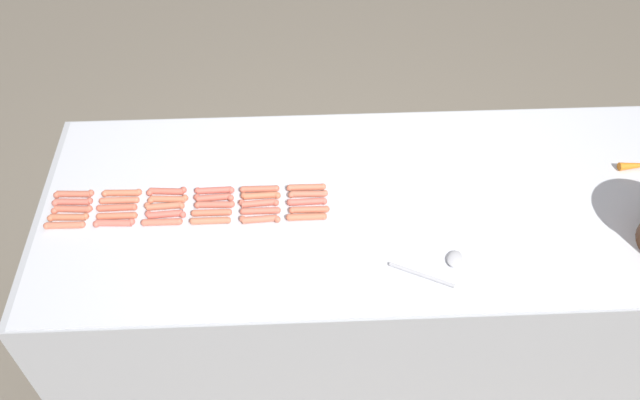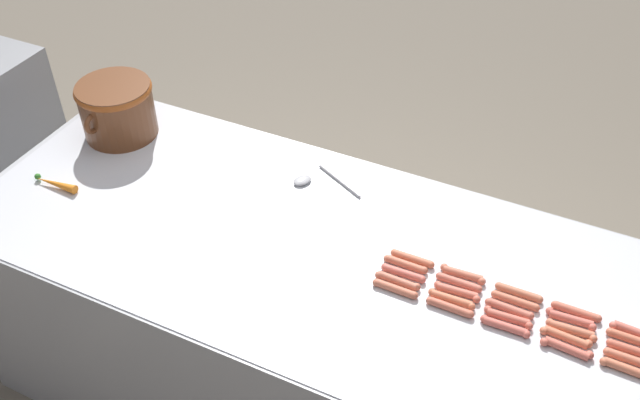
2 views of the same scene
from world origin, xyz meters
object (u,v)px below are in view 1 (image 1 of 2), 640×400
Objects in this scene: hot_dog_4 at (259,189)px; hot_dog_20 at (165,214)px; hot_dog_14 at (164,206)px; hot_dog_25 at (114,223)px; hot_dog_10 at (261,196)px; hot_dog_15 at (215,205)px; hot_dog_7 at (119,200)px; hot_dog_18 at (68,217)px; hot_dog_9 at (214,198)px; hot_dog_24 at (64,225)px; hot_dog_22 at (260,211)px; hot_dog_1 at (122,193)px; hot_dog_6 at (72,202)px; hot_dog_5 at (306,187)px; hot_dog_19 at (117,216)px; hot_dog_27 at (210,221)px; hot_dog_13 at (117,208)px; hot_dog_12 at (72,210)px; hot_dog_28 at (260,219)px; hot_dog_23 at (309,210)px; hot_dog_17 at (307,201)px; hot_dog_16 at (259,203)px; hot_dog_26 at (162,222)px; hot_dog_29 at (306,217)px; hot_dog_11 at (308,194)px; hot_dog_2 at (167,191)px; hot_dog_0 at (74,194)px; serving_spoon at (444,264)px; hot_dog_8 at (168,199)px.

hot_dog_20 is (0.11, -0.33, 0.00)m from hot_dog_4.
hot_dog_14 is 0.18m from hot_dog_25.
hot_dog_10 and hot_dog_15 have the same top height.
hot_dog_7 is 1.00× the size of hot_dog_18.
hot_dog_9 is 1.00× the size of hot_dog_24.
hot_dog_20 and hot_dog_22 have the same top height.
hot_dog_1 is 1.00× the size of hot_dog_24.
hot_dog_20 is (0.07, 0.34, 0.00)m from hot_dog_6.
hot_dog_5 and hot_dog_18 have the same top height.
hot_dog_4 and hot_dog_5 have the same top height.
hot_dog_9 is at bearing 102.29° from hot_dog_19.
hot_dog_7 is at bearing -177.46° from hot_dog_19.
hot_dog_24 is at bearing -88.80° from hot_dog_25.
hot_dog_15 and hot_dog_27 have the same top height.
hot_dog_6 is 0.34m from hot_dog_20.
hot_dog_13 is (0.04, -0.34, 0.00)m from hot_dog_9.
hot_dog_12 is 0.67m from hot_dog_28.
hot_dog_23 is at bearing 83.43° from hot_dog_15.
hot_dog_13 is at bearing -178.63° from hot_dog_25.
hot_dog_17 is 1.00× the size of hot_dog_18.
hot_dog_1 and hot_dog_16 have the same top height.
hot_dog_26 is (0.14, -0.50, 0.00)m from hot_dog_5.
hot_dog_26 is 0.50m from hot_dog_29.
hot_dog_15 is at bearing 90.32° from hot_dog_12.
hot_dog_10 is 0.17m from hot_dog_15.
hot_dog_29 is at bearing -3.07° from hot_dog_17.
hot_dog_2 is at bearing -93.88° from hot_dog_11.
hot_dog_23 is 0.68m from hot_dog_25.
hot_dog_15 is at bearing 96.65° from hot_dog_19.
hot_dog_10 is 1.00× the size of hot_dog_17.
hot_dog_2 is (-0.00, 0.16, 0.00)m from hot_dog_1.
hot_dog_18 and hot_dog_26 have the same top height.
hot_dog_0 is 1.00× the size of hot_dog_20.
hot_dog_12 is at bearing -94.74° from hot_dog_29.
hot_dog_29 is at bearing 74.14° from hot_dog_2.
hot_dog_18 is 1.00× the size of hot_dog_25.
hot_dog_16 is (-0.00, 0.16, 0.00)m from hot_dog_15.
hot_dog_22 is at bearing -56.98° from hot_dog_5.
hot_dog_17 and hot_dog_23 have the same top height.
serving_spoon is at bearing 74.92° from hot_dog_20.
hot_dog_8 is (0.04, 0.01, 0.00)m from hot_dog_2.
hot_dog_2 and hot_dog_7 have the same top height.
hot_dog_4 is 1.00× the size of hot_dog_27.
hot_dog_10 is at bearing 179.98° from hot_dog_22.
hot_dog_29 is at bearing 77.61° from hot_dog_15.
hot_dog_18 is at bearing -86.67° from hot_dog_16.
hot_dog_22 is 1.00× the size of hot_dog_27.
hot_dog_9 is at bearing -88.95° from hot_dog_10.
hot_dog_7 and hot_dog_16 have the same top height.
hot_dog_12 is 0.83m from hot_dog_23.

